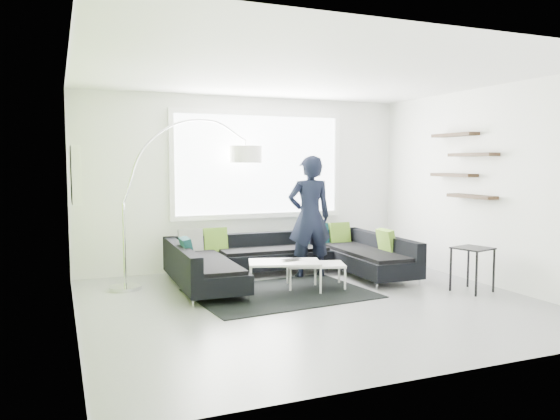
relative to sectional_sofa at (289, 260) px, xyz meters
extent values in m
plane|color=slate|center=(-0.22, -1.23, -0.32)|extent=(5.50, 5.50, 0.00)
cube|color=white|center=(-0.22, 1.27, 1.08)|extent=(5.50, 0.04, 2.80)
cube|color=white|center=(-0.22, -3.73, 1.08)|extent=(5.50, 0.04, 2.80)
cube|color=white|center=(-2.97, -1.23, 1.08)|extent=(0.04, 5.00, 2.80)
cube|color=white|center=(2.53, -1.23, 1.08)|extent=(0.04, 5.00, 2.80)
cube|color=white|center=(-0.22, -1.23, 2.48)|extent=(5.50, 5.00, 0.04)
cube|color=#7FB72D|center=(-2.96, -1.23, 1.08)|extent=(0.01, 5.00, 2.80)
cube|color=silver|center=(-0.02, 1.23, 1.38)|extent=(2.96, 0.06, 1.68)
cube|color=white|center=(-2.90, -0.63, 1.28)|extent=(0.12, 0.66, 0.66)
cube|color=black|center=(2.42, -0.83, 1.38)|extent=(0.20, 1.24, 0.95)
cube|color=black|center=(0.00, 0.00, -0.14)|extent=(3.37, 2.13, 0.35)
cube|color=black|center=(0.00, 0.00, 0.16)|extent=(3.37, 2.13, 0.26)
cube|color=#4C7219|center=(0.00, 0.00, 0.22)|extent=(2.98, 0.24, 0.37)
cube|color=black|center=(-0.40, -0.67, -0.31)|extent=(2.42, 1.86, 0.01)
cube|color=white|center=(-0.05, -0.52, -0.11)|extent=(1.40, 1.06, 0.40)
cube|color=black|center=(2.03, -1.53, -0.01)|extent=(0.53, 0.53, 0.60)
imported|color=black|center=(0.42, 0.18, 0.60)|extent=(0.79, 0.62, 1.84)
imported|color=black|center=(-0.17, -0.54, 0.10)|extent=(0.38, 0.33, 0.02)
camera|label=1|loc=(-3.11, -7.25, 1.42)|focal=35.00mm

